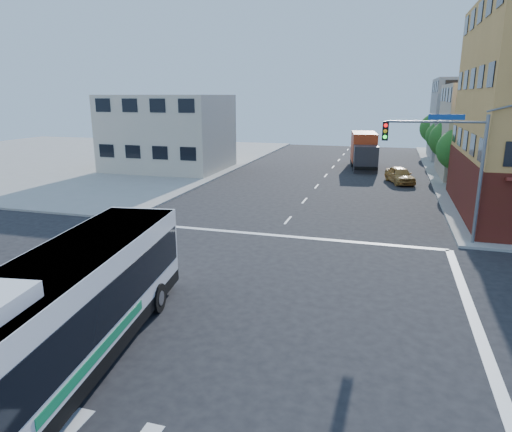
% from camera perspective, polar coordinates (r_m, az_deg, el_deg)
% --- Properties ---
extents(ground, '(120.00, 120.00, 0.00)m').
position_cam_1_polar(ground, '(18.27, -4.96, -10.95)').
color(ground, black).
rests_on(ground, ground).
extents(sidewalk_nw, '(50.00, 50.00, 0.15)m').
position_cam_1_polar(sidewalk_nw, '(65.42, -22.94, 6.78)').
color(sidewalk_nw, gray).
rests_on(sidewalk_nw, ground).
extents(building_east_near, '(12.06, 10.06, 9.00)m').
position_cam_1_polar(building_east_near, '(50.58, 29.09, 9.12)').
color(building_east_near, tan).
rests_on(building_east_near, ground).
extents(building_east_far, '(12.06, 10.06, 10.00)m').
position_cam_1_polar(building_east_far, '(64.27, 26.53, 10.70)').
color(building_east_far, gray).
rests_on(building_east_far, ground).
extents(building_west, '(12.06, 10.06, 8.00)m').
position_cam_1_polar(building_west, '(50.99, -10.88, 10.16)').
color(building_west, beige).
rests_on(building_west, ground).
extents(signal_mast_ne, '(7.91, 1.13, 8.07)m').
position_cam_1_polar(signal_mast_ne, '(26.25, 22.92, 7.22)').
color(signal_mast_ne, slate).
rests_on(signal_mast_ne, ground).
extents(street_tree_a, '(3.60, 3.60, 5.53)m').
position_cam_1_polar(street_tree_a, '(43.83, 24.08, 7.88)').
color(street_tree_a, '#392714').
rests_on(street_tree_a, ground).
extents(street_tree_b, '(3.80, 3.80, 5.79)m').
position_cam_1_polar(street_tree_b, '(51.72, 23.00, 9.04)').
color(street_tree_b, '#392714').
rests_on(street_tree_b, ground).
extents(street_tree_c, '(3.40, 3.40, 5.29)m').
position_cam_1_polar(street_tree_c, '(59.67, 22.16, 9.46)').
color(street_tree_c, '#392714').
rests_on(street_tree_c, ground).
extents(street_tree_d, '(4.00, 4.00, 6.03)m').
position_cam_1_polar(street_tree_d, '(67.59, 21.57, 10.39)').
color(street_tree_d, '#392714').
rests_on(street_tree_d, ground).
extents(transit_bus, '(4.56, 13.19, 3.83)m').
position_cam_1_polar(transit_bus, '(14.43, -23.19, -11.28)').
color(transit_bus, black).
rests_on(transit_bus, ground).
extents(box_truck, '(3.55, 8.85, 3.88)m').
position_cam_1_polar(box_truck, '(53.11, 13.33, 7.90)').
color(box_truck, '#28282D').
rests_on(box_truck, ground).
extents(parked_car, '(3.12, 4.79, 1.52)m').
position_cam_1_polar(parked_car, '(44.66, 17.54, 4.90)').
color(parked_car, '#B6843A').
rests_on(parked_car, ground).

